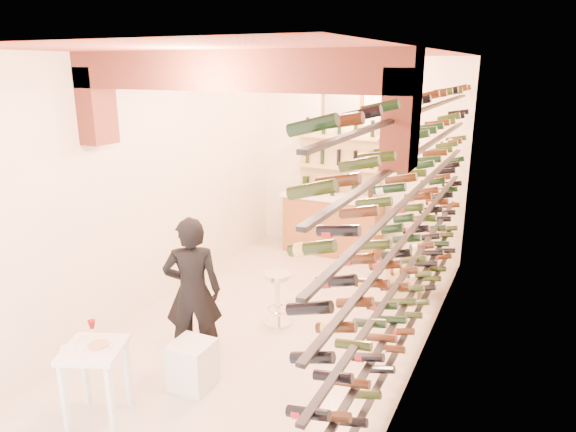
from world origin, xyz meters
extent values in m
plane|color=beige|center=(0.00, 0.00, 0.00)|extent=(6.00, 6.00, 0.00)
cube|color=#EFE5CF|center=(0.00, 3.00, 1.60)|extent=(3.50, 0.02, 3.20)
cube|color=#EFE5CF|center=(0.00, -3.00, 1.60)|extent=(3.50, 0.02, 3.20)
cube|color=#EFE5CF|center=(-1.75, 0.00, 1.60)|extent=(0.02, 6.00, 3.20)
cube|color=#EFE5CF|center=(1.75, 0.00, 1.60)|extent=(0.02, 6.00, 3.20)
cube|color=#A94B3C|center=(0.00, 0.00, 3.20)|extent=(3.50, 6.00, 0.02)
cube|color=#9A4735|center=(0.00, -1.00, 3.02)|extent=(3.50, 0.35, 0.36)
cube|color=#9A4735|center=(-1.63, -1.00, 2.65)|extent=(0.24, 0.35, 0.80)
cube|color=#9A4735|center=(1.63, -1.00, 2.65)|extent=(0.24, 0.35, 0.80)
cube|color=black|center=(1.59, 0.00, 0.25)|extent=(0.06, 5.70, 0.03)
cube|color=black|center=(1.59, 0.00, 0.65)|extent=(0.06, 5.70, 0.03)
cube|color=black|center=(1.59, 0.00, 1.05)|extent=(0.06, 5.70, 0.03)
cube|color=black|center=(1.59, 0.00, 1.45)|extent=(0.06, 5.70, 0.03)
cube|color=black|center=(1.59, 0.00, 1.85)|extent=(0.06, 5.70, 0.03)
cube|color=black|center=(1.59, 0.00, 2.25)|extent=(0.06, 5.70, 0.03)
cube|color=black|center=(1.59, 0.00, 2.65)|extent=(0.06, 5.70, 0.03)
cube|color=#9B5E30|center=(-0.30, 2.65, 0.48)|extent=(1.60, 0.55, 0.96)
cube|color=white|center=(-0.30, 2.65, 0.98)|extent=(1.70, 0.62, 0.05)
cube|color=tan|center=(-0.30, 2.92, 1.00)|extent=(1.40, 0.10, 2.00)
cube|color=tan|center=(-0.30, 2.82, 0.45)|extent=(1.40, 0.28, 0.04)
cube|color=tan|center=(-0.30, 2.82, 0.95)|extent=(1.40, 0.28, 0.04)
cube|color=tan|center=(-0.30, 2.82, 1.45)|extent=(1.40, 0.28, 0.04)
cube|color=tan|center=(-0.30, 2.82, 1.95)|extent=(1.40, 0.28, 0.04)
cube|color=brown|center=(-0.30, 2.97, 2.45)|extent=(0.70, 0.04, 0.55)
cube|color=#99998C|center=(-0.30, 2.94, 2.45)|extent=(0.60, 0.01, 0.45)
cube|color=white|center=(-0.62, -2.31, 0.70)|extent=(0.65, 0.65, 0.05)
cube|color=white|center=(-0.72, -2.58, 0.34)|extent=(0.05, 0.05, 0.68)
cube|color=white|center=(-0.35, -2.42, 0.34)|extent=(0.05, 0.05, 0.68)
cube|color=white|center=(-0.88, -2.20, 0.34)|extent=(0.05, 0.05, 0.68)
cube|color=white|center=(-0.51, -2.05, 0.34)|extent=(0.05, 0.05, 0.68)
cylinder|color=white|center=(-0.57, -2.29, 0.73)|extent=(0.23, 0.23, 0.01)
cylinder|color=#BF7266|center=(-0.57, -2.29, 0.75)|extent=(0.17, 0.17, 0.02)
cube|color=white|center=(-0.79, -2.43, 0.73)|extent=(0.16, 0.16, 0.01)
cylinder|color=white|center=(-0.76, -2.17, 0.73)|extent=(0.07, 0.07, 0.00)
cylinder|color=white|center=(-0.76, -2.17, 0.77)|extent=(0.01, 0.01, 0.09)
cone|color=#55070A|center=(-0.76, -2.17, 0.84)|extent=(0.07, 0.07, 0.08)
cube|color=white|center=(-0.16, -1.54, 0.24)|extent=(0.39, 0.39, 0.48)
imported|color=black|center=(-0.40, -1.15, 0.81)|extent=(0.71, 0.64, 1.62)
cylinder|color=silver|center=(0.00, 0.00, 0.01)|extent=(0.34, 0.34, 0.03)
cylinder|color=silver|center=(0.00, 0.00, 0.32)|extent=(0.07, 0.07, 0.60)
cylinder|color=silver|center=(0.00, 0.00, 0.63)|extent=(0.32, 0.32, 0.06)
torus|color=silver|center=(0.00, 0.00, 0.19)|extent=(0.26, 0.26, 0.02)
cube|color=#D9B377|center=(1.19, 1.54, 0.13)|extent=(0.44, 0.31, 0.27)
cube|color=#D9B377|center=(1.19, 1.54, 0.42)|extent=(0.61, 0.49, 0.31)
camera|label=1|loc=(2.63, -5.17, 3.06)|focal=32.37mm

